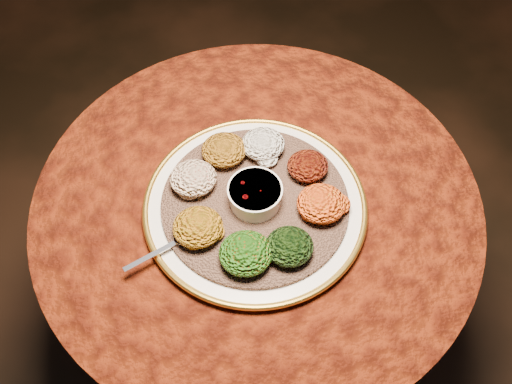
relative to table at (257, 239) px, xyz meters
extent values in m
plane|color=black|center=(0.00, 0.00, -0.55)|extent=(4.00, 4.00, 0.00)
cylinder|color=black|center=(0.00, 0.00, -0.53)|extent=(0.44, 0.44, 0.04)
cylinder|color=black|center=(0.00, 0.00, -0.21)|extent=(0.12, 0.12, 0.68)
cylinder|color=black|center=(0.00, 0.00, 0.15)|extent=(0.80, 0.80, 0.04)
cylinder|color=#4B1506|center=(0.00, 0.00, 0.00)|extent=(0.93, 0.93, 0.34)
cylinder|color=#4B1506|center=(0.00, 0.00, 0.17)|extent=(0.96, 0.96, 0.01)
cylinder|color=silver|center=(-0.01, -0.03, 0.19)|extent=(0.54, 0.54, 0.02)
torus|color=gold|center=(-0.01, -0.03, 0.20)|extent=(0.47, 0.47, 0.01)
cylinder|color=brown|center=(-0.01, -0.03, 0.20)|extent=(0.48, 0.48, 0.01)
cylinder|color=white|center=(-0.01, -0.03, 0.23)|extent=(0.11, 0.11, 0.05)
cylinder|color=white|center=(-0.01, -0.03, 0.25)|extent=(0.11, 0.11, 0.01)
cylinder|color=#5E0704|center=(-0.01, -0.03, 0.25)|extent=(0.09, 0.09, 0.01)
ellipsoid|color=silver|center=(-0.16, -0.09, 0.21)|extent=(0.04, 0.03, 0.01)
cube|color=silver|center=(-0.22, -0.12, 0.21)|extent=(0.12, 0.06, 0.00)
ellipsoid|color=beige|center=(0.03, 0.10, 0.23)|extent=(0.09, 0.09, 0.05)
ellipsoid|color=black|center=(0.11, 0.03, 0.23)|extent=(0.09, 0.08, 0.04)
ellipsoid|color=#A4750D|center=(0.12, -0.07, 0.23)|extent=(0.10, 0.10, 0.05)
ellipsoid|color=black|center=(0.04, -0.15, 0.23)|extent=(0.09, 0.09, 0.05)
ellipsoid|color=#AA2C0B|center=(-0.05, -0.16, 0.23)|extent=(0.10, 0.10, 0.05)
ellipsoid|color=#A25B0E|center=(-0.13, -0.09, 0.23)|extent=(0.10, 0.10, 0.05)
ellipsoid|color=maroon|center=(-0.13, 0.03, 0.23)|extent=(0.10, 0.09, 0.05)
ellipsoid|color=#925611|center=(-0.06, 0.10, 0.23)|extent=(0.10, 0.09, 0.05)
camera|label=1|loc=(-0.11, -0.66, 1.20)|focal=40.00mm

